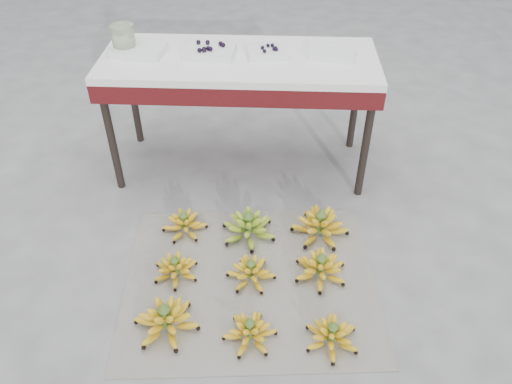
{
  "coord_description": "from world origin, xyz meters",
  "views": [
    {
      "loc": [
        0.19,
        -1.72,
        1.94
      ],
      "look_at": [
        0.09,
        0.32,
        0.28
      ],
      "focal_mm": 35.0,
      "sensor_mm": 36.0,
      "label": 1
    }
  ],
  "objects_px": {
    "bunch_back_right": "(320,226)",
    "bunch_mid_right": "(320,268)",
    "tray_right": "(267,52)",
    "bunch_back_center": "(248,227)",
    "glass_jar": "(124,39)",
    "vendor_table": "(239,71)",
    "bunch_mid_left": "(176,268)",
    "tray_far_right": "(332,53)",
    "bunch_front_left": "(166,320)",
    "tray_left": "(210,52)",
    "bunch_front_center": "(250,331)",
    "bunch_back_left": "(185,224)",
    "newspaper_mat": "(250,281)",
    "tray_far_left": "(139,50)",
    "bunch_front_right": "(332,335)",
    "bunch_mid_center": "(251,272)"
  },
  "relations": [
    {
      "from": "bunch_back_left",
      "to": "glass_jar",
      "type": "distance_m",
      "value": 1.1
    },
    {
      "from": "tray_right",
      "to": "bunch_back_center",
      "type": "bearing_deg",
      "value": -96.02
    },
    {
      "from": "bunch_back_left",
      "to": "bunch_back_right",
      "type": "distance_m",
      "value": 0.75
    },
    {
      "from": "bunch_front_left",
      "to": "bunch_front_center",
      "type": "bearing_deg",
      "value": 14.45
    },
    {
      "from": "bunch_back_right",
      "to": "tray_left",
      "type": "distance_m",
      "value": 1.15
    },
    {
      "from": "bunch_front_right",
      "to": "bunch_mid_left",
      "type": "height_order",
      "value": "bunch_front_right"
    },
    {
      "from": "bunch_front_center",
      "to": "glass_jar",
      "type": "xyz_separation_m",
      "value": [
        -0.78,
        1.35,
        0.78
      ]
    },
    {
      "from": "bunch_mid_center",
      "to": "glass_jar",
      "type": "relative_size",
      "value": 1.84
    },
    {
      "from": "bunch_back_right",
      "to": "bunch_back_center",
      "type": "bearing_deg",
      "value": -162.56
    },
    {
      "from": "bunch_mid_right",
      "to": "tray_far_right",
      "type": "xyz_separation_m",
      "value": [
        0.06,
        0.97,
        0.71
      ]
    },
    {
      "from": "bunch_back_center",
      "to": "bunch_back_right",
      "type": "height_order",
      "value": "bunch_back_right"
    },
    {
      "from": "vendor_table",
      "to": "tray_far_right",
      "type": "height_order",
      "value": "tray_far_right"
    },
    {
      "from": "bunch_front_left",
      "to": "bunch_front_right",
      "type": "height_order",
      "value": "bunch_front_left"
    },
    {
      "from": "bunch_back_center",
      "to": "tray_right",
      "type": "relative_size",
      "value": 1.62
    },
    {
      "from": "bunch_front_right",
      "to": "tray_right",
      "type": "xyz_separation_m",
      "value": [
        -0.34,
        1.36,
        0.72
      ]
    },
    {
      "from": "bunch_mid_right",
      "to": "vendor_table",
      "type": "height_order",
      "value": "vendor_table"
    },
    {
      "from": "bunch_back_right",
      "to": "tray_right",
      "type": "relative_size",
      "value": 1.52
    },
    {
      "from": "bunch_back_right",
      "to": "tray_left",
      "type": "bearing_deg",
      "value": 148.16
    },
    {
      "from": "vendor_table",
      "to": "glass_jar",
      "type": "height_order",
      "value": "glass_jar"
    },
    {
      "from": "bunch_back_center",
      "to": "tray_right",
      "type": "height_order",
      "value": "tray_right"
    },
    {
      "from": "bunch_back_left",
      "to": "glass_jar",
      "type": "xyz_separation_m",
      "value": [
        -0.38,
        0.67,
        0.78
      ]
    },
    {
      "from": "bunch_mid_center",
      "to": "bunch_back_center",
      "type": "bearing_deg",
      "value": 111.67
    },
    {
      "from": "bunch_back_right",
      "to": "bunch_mid_right",
      "type": "bearing_deg",
      "value": -79.13
    },
    {
      "from": "tray_left",
      "to": "tray_far_right",
      "type": "relative_size",
      "value": 1.05
    },
    {
      "from": "vendor_table",
      "to": "tray_right",
      "type": "bearing_deg",
      "value": 7.38
    },
    {
      "from": "bunch_front_center",
      "to": "bunch_back_right",
      "type": "height_order",
      "value": "bunch_back_right"
    },
    {
      "from": "glass_jar",
      "to": "vendor_table",
      "type": "bearing_deg",
      "value": -1.64
    },
    {
      "from": "bunch_back_left",
      "to": "tray_right",
      "type": "xyz_separation_m",
      "value": [
        0.43,
        0.67,
        0.72
      ]
    },
    {
      "from": "bunch_back_left",
      "to": "bunch_front_center",
      "type": "bearing_deg",
      "value": -45.89
    },
    {
      "from": "bunch_back_right",
      "to": "newspaper_mat",
      "type": "bearing_deg",
      "value": -122.9
    },
    {
      "from": "tray_left",
      "to": "newspaper_mat",
      "type": "bearing_deg",
      "value": -74.57
    },
    {
      "from": "bunch_front_center",
      "to": "bunch_back_left",
      "type": "distance_m",
      "value": 0.79
    },
    {
      "from": "newspaper_mat",
      "to": "bunch_mid_center",
      "type": "bearing_deg",
      "value": 63.25
    },
    {
      "from": "bunch_back_right",
      "to": "tray_left",
      "type": "relative_size",
      "value": 1.29
    },
    {
      "from": "tray_left",
      "to": "glass_jar",
      "type": "bearing_deg",
      "value": 178.19
    },
    {
      "from": "bunch_front_center",
      "to": "vendor_table",
      "type": "relative_size",
      "value": 0.17
    },
    {
      "from": "bunch_back_left",
      "to": "bunch_back_center",
      "type": "distance_m",
      "value": 0.36
    },
    {
      "from": "newspaper_mat",
      "to": "vendor_table",
      "type": "bearing_deg",
      "value": 96.4
    },
    {
      "from": "bunch_mid_left",
      "to": "glass_jar",
      "type": "distance_m",
      "value": 1.32
    },
    {
      "from": "glass_jar",
      "to": "bunch_mid_center",
      "type": "bearing_deg",
      "value": -52.49
    },
    {
      "from": "bunch_front_center",
      "to": "tray_right",
      "type": "bearing_deg",
      "value": 80.78
    },
    {
      "from": "bunch_front_center",
      "to": "bunch_back_left",
      "type": "bearing_deg",
      "value": 112.35
    },
    {
      "from": "bunch_mid_left",
      "to": "tray_far_right",
      "type": "bearing_deg",
      "value": 40.15
    },
    {
      "from": "bunch_back_left",
      "to": "glass_jar",
      "type": "relative_size",
      "value": 1.81
    },
    {
      "from": "bunch_front_left",
      "to": "glass_jar",
      "type": "xyz_separation_m",
      "value": [
        -0.4,
        1.32,
        0.77
      ]
    },
    {
      "from": "bunch_front_right",
      "to": "tray_far_right",
      "type": "relative_size",
      "value": 0.99
    },
    {
      "from": "bunch_mid_left",
      "to": "tray_right",
      "type": "xyz_separation_m",
      "value": [
        0.42,
        1.0,
        0.72
      ]
    },
    {
      "from": "bunch_mid_left",
      "to": "tray_far_left",
      "type": "xyz_separation_m",
      "value": [
        -0.3,
        0.98,
        0.72
      ]
    },
    {
      "from": "newspaper_mat",
      "to": "bunch_back_right",
      "type": "distance_m",
      "value": 0.51
    },
    {
      "from": "bunch_mid_center",
      "to": "bunch_back_right",
      "type": "distance_m",
      "value": 0.5
    }
  ]
}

